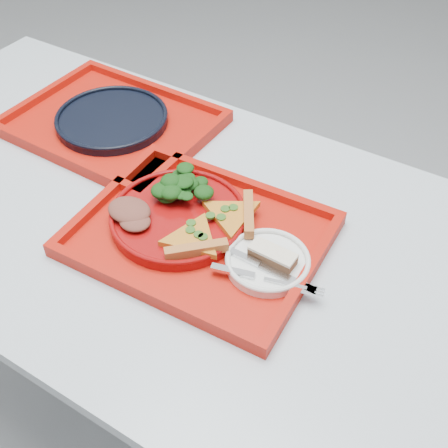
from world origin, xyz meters
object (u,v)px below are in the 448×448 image
(tray_far, at_px, (113,125))
(navy_plate, at_px, (112,120))
(tray_main, at_px, (200,237))
(dessert_bar, at_px, (273,255))
(dinner_plate, at_px, (178,218))

(tray_far, xyz_separation_m, navy_plate, (0.00, -0.00, 0.01))
(tray_main, height_order, dessert_bar, dessert_bar)
(tray_far, relative_size, dessert_bar, 5.29)
(dinner_plate, bearing_deg, navy_plate, 149.55)
(tray_main, height_order, tray_far, same)
(tray_far, bearing_deg, tray_main, -26.97)
(tray_far, xyz_separation_m, dessert_bar, (0.53, -0.19, 0.03))
(tray_far, xyz_separation_m, dinner_plate, (0.32, -0.19, 0.02))
(navy_plate, relative_size, dessert_bar, 3.06)
(tray_main, relative_size, tray_far, 1.00)
(dinner_plate, xyz_separation_m, dessert_bar, (0.21, -0.00, 0.02))
(dessert_bar, bearing_deg, dinner_plate, -179.70)
(dessert_bar, bearing_deg, navy_plate, 161.42)
(tray_main, distance_m, tray_far, 0.43)
(dinner_plate, bearing_deg, dessert_bar, -1.27)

